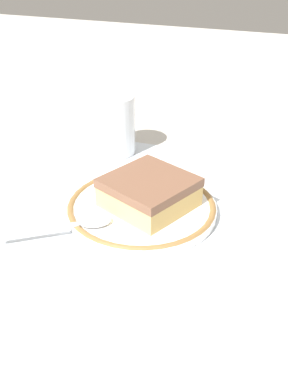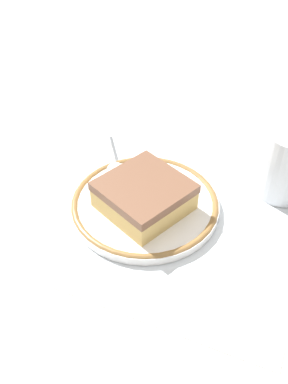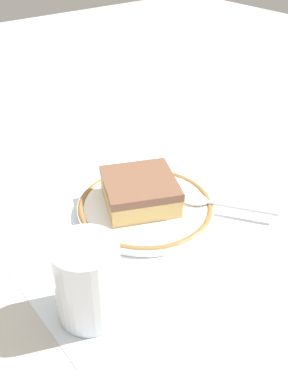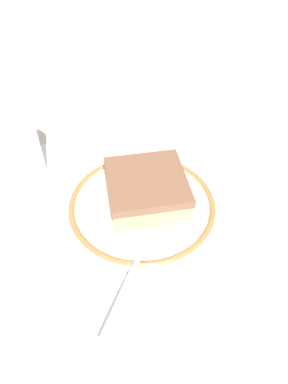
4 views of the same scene
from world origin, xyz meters
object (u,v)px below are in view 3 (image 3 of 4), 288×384
object	(u,v)px
spoon	(208,202)
cup	(88,285)
plate	(144,206)
cake_slice	(140,191)

from	to	relation	value
spoon	cup	xyz separation A→B (m)	(-0.23, -0.05, 0.03)
plate	cup	xyz separation A→B (m)	(-0.16, -0.11, 0.03)
plate	spoon	xyz separation A→B (m)	(0.07, -0.06, 0.01)
plate	cup	bearing A→B (deg)	-145.51
plate	cake_slice	distance (m)	0.02
cake_slice	cup	world-z (taller)	cup
spoon	cup	bearing A→B (deg)	-167.53
plate	spoon	distance (m)	0.09
plate	cake_slice	world-z (taller)	cake_slice
cake_slice	spoon	world-z (taller)	cake_slice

